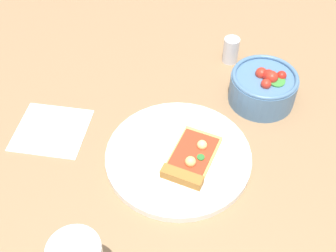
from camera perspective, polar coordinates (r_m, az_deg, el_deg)
The scene contains 6 objects.
ground_plane at distance 0.77m, azimuth 0.42°, elevation -4.77°, with size 2.40×2.40×0.00m, color #93704C.
plate at distance 0.77m, azimuth 1.29°, elevation -4.00°, with size 0.26×0.26×0.01m, color white.
pizza_slice_main at distance 0.75m, azimuth 2.93°, elevation -4.53°, with size 0.11×0.14×0.03m.
salad_bowl at distance 0.88m, azimuth 12.27°, elevation 5.04°, with size 0.13×0.13×0.08m.
paper_napkin at distance 0.85m, azimuth -15.07°, elevation -0.49°, with size 0.13×0.12×0.00m, color white.
pepper_shaker at distance 0.96m, azimuth 8.17°, elevation 10.08°, with size 0.03×0.03×0.07m.
Camera 1 is at (-0.01, -0.47, 0.61)m, focal length 46.60 mm.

